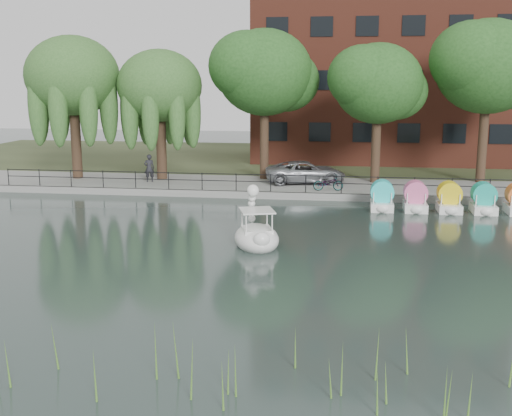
% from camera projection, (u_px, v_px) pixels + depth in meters
% --- Properties ---
extents(ground_plane, '(120.00, 120.00, 0.00)m').
position_uv_depth(ground_plane, '(227.00, 263.00, 23.83)').
color(ground_plane, '#384C49').
extents(promenade, '(40.00, 6.00, 0.40)m').
position_uv_depth(promenade, '(276.00, 187.00, 39.30)').
color(promenade, gray).
rests_on(promenade, ground_plane).
extents(kerb, '(40.00, 0.25, 0.40)m').
position_uv_depth(kerb, '(270.00, 195.00, 36.44)').
color(kerb, gray).
rests_on(kerb, ground_plane).
extents(land_strip, '(60.00, 22.00, 0.36)m').
position_uv_depth(land_strip, '(295.00, 159.00, 52.89)').
color(land_strip, '#47512D').
rests_on(land_strip, ground_plane).
extents(railing, '(32.00, 0.05, 1.00)m').
position_uv_depth(railing, '(271.00, 178.00, 36.45)').
color(railing, black).
rests_on(railing, promenade).
extents(apartment_building, '(20.00, 10.07, 18.00)m').
position_uv_depth(apartment_building, '(386.00, 44.00, 50.05)').
color(apartment_building, '#4C1E16').
rests_on(apartment_building, land_strip).
extents(willow_left, '(5.88, 5.88, 9.01)m').
position_uv_depth(willow_left, '(72.00, 76.00, 40.30)').
color(willow_left, '#473323').
rests_on(willow_left, promenade).
extents(willow_mid, '(5.32, 5.32, 8.15)m').
position_uv_depth(willow_mid, '(160.00, 86.00, 40.13)').
color(willow_mid, '#473323').
rests_on(willow_mid, promenade).
extents(broadleaf_center, '(6.00, 6.00, 9.25)m').
position_uv_depth(broadleaf_center, '(264.00, 73.00, 40.02)').
color(broadleaf_center, '#473323').
rests_on(broadleaf_center, promenade).
extents(broadleaf_right, '(5.40, 5.40, 8.32)m').
position_uv_depth(broadleaf_right, '(378.00, 84.00, 38.68)').
color(broadleaf_right, '#473323').
rests_on(broadleaf_right, promenade).
extents(broadleaf_far, '(6.30, 6.30, 9.71)m').
position_uv_depth(broadleaf_far, '(488.00, 67.00, 38.54)').
color(broadleaf_far, '#473323').
rests_on(broadleaf_far, promenade).
extents(minivan, '(3.82, 6.05, 1.56)m').
position_uv_depth(minivan, '(306.00, 171.00, 39.35)').
color(minivan, gray).
rests_on(minivan, promenade).
extents(bicycle, '(0.82, 1.78, 1.00)m').
position_uv_depth(bicycle, '(328.00, 182.00, 36.75)').
color(bicycle, gray).
rests_on(bicycle, promenade).
extents(pedestrian, '(0.84, 0.72, 1.98)m').
position_uv_depth(pedestrian, '(149.00, 166.00, 39.79)').
color(pedestrian, black).
rests_on(pedestrian, promenade).
extents(swan_boat, '(2.56, 3.24, 2.40)m').
position_uv_depth(swan_boat, '(256.00, 233.00, 26.17)').
color(swan_boat, white).
rests_on(swan_boat, ground_plane).
extents(pedal_boat_row, '(11.35, 1.70, 1.40)m').
position_uv_depth(pedal_boat_row, '(484.00, 201.00, 32.68)').
color(pedal_boat_row, white).
rests_on(pedal_boat_row, ground_plane).
extents(reed_bank, '(24.00, 2.40, 1.20)m').
position_uv_depth(reed_bank, '(235.00, 360.00, 14.21)').
color(reed_bank, '#669938').
rests_on(reed_bank, ground_plane).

